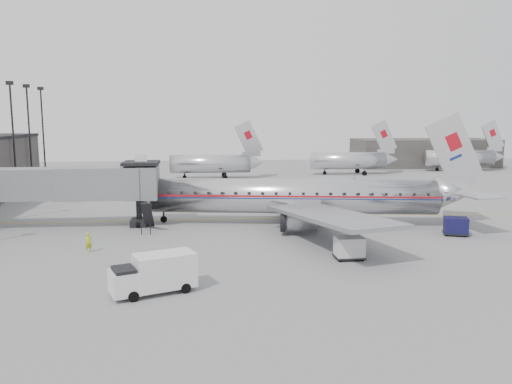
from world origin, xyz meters
TOP-DOWN VIEW (x-y plane):
  - ground at (0.00, 0.00)m, footprint 160.00×160.00m
  - hangar at (45.00, 60.00)m, footprint 30.00×12.00m
  - apron_line at (3.00, 6.00)m, footprint 60.00×0.15m
  - jet_bridge at (-16.66, 3.67)m, footprint 21.00×6.20m
  - distant_aircraft_near at (-1.79, 42.00)m, footprint 16.39×3.20m
  - distant_aircraft_mid at (24.21, 46.00)m, footprint 16.39×3.20m
  - distant_aircraft_far at (48.21, 50.00)m, footprint 16.39×3.20m
  - airliner at (6.70, 2.90)m, footprint 35.27×32.46m
  - service_van at (-5.83, -16.02)m, footprint 5.43×3.67m
  - baggage_cart_navy at (19.88, -3.38)m, footprint 2.52×2.21m
  - baggage_cart_white at (8.05, -10.00)m, footprint 2.20×1.69m
  - ramp_worker at (-12.00, -6.00)m, footprint 0.69×0.63m

SIDE VIEW (x-z plane):
  - ground at x=0.00m, z-range 0.00..0.00m
  - apron_line at x=3.00m, z-range 0.00..0.01m
  - ramp_worker at x=-12.00m, z-range 0.00..1.57m
  - baggage_cart_navy at x=19.88m, z-range 0.05..1.71m
  - baggage_cart_white at x=8.05m, z-range 0.05..1.76m
  - service_van at x=-5.83m, z-range 0.06..2.45m
  - distant_aircraft_near at x=-1.79m, z-range -2.40..7.86m
  - distant_aircraft_mid at x=24.21m, z-range -2.40..7.86m
  - distant_aircraft_far at x=48.21m, z-range -2.40..7.86m
  - airliner at x=6.70m, z-range -2.78..8.42m
  - hangar at x=45.00m, z-range 0.00..6.00m
  - jet_bridge at x=-16.66m, z-range 0.63..7.73m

